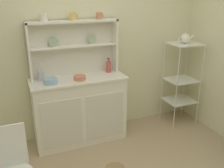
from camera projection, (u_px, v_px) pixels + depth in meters
wall_back at (87, 42)px, 3.32m from camera, size 3.84×0.05×2.50m
hutch_cabinet at (80, 109)px, 3.30m from camera, size 1.18×0.45×0.86m
hutch_shelf_unit at (73, 43)px, 3.16m from camera, size 1.10×0.18×0.68m
bakers_rack at (182, 75)px, 3.68m from camera, size 0.42×0.37×1.19m
wire_chair at (10, 166)px, 2.10m from camera, size 0.36×0.36×0.85m
cup_cream_0 at (44, 18)px, 2.89m from camera, size 0.10×0.08×0.09m
cup_gold_1 at (73, 16)px, 3.01m from camera, size 0.10×0.08×0.09m
cup_terracotta_2 at (99, 16)px, 3.13m from camera, size 0.08×0.07×0.08m
bowl_mixing_large at (51, 81)px, 2.96m from camera, size 0.16×0.16×0.06m
bowl_floral_medium at (80, 78)px, 3.08m from camera, size 0.14×0.14×0.05m
jam_bottle at (108, 66)px, 3.36m from camera, size 0.06×0.06×0.19m
utensil_jar at (41, 76)px, 3.05m from camera, size 0.08×0.08×0.24m
porcelain_teapot at (185, 38)px, 3.50m from camera, size 0.22×0.13×0.15m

